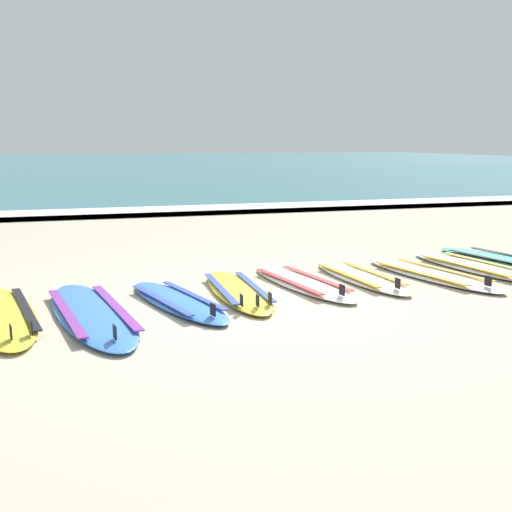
% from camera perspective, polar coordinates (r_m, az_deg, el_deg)
% --- Properties ---
extents(ground_plane, '(80.00, 80.00, 0.00)m').
position_cam_1_polar(ground_plane, '(6.07, 0.24, -4.64)').
color(ground_plane, '#B7AD93').
extents(sea, '(80.00, 60.00, 0.10)m').
position_cam_1_polar(sea, '(43.16, -14.55, 8.15)').
color(sea, teal).
rests_on(sea, ground).
extents(wave_foam_strip, '(80.00, 1.15, 0.11)m').
position_cam_1_polar(wave_foam_strip, '(13.86, -9.53, 4.03)').
color(wave_foam_strip, white).
rests_on(wave_foam_strip, ground).
extents(surfboard_1, '(0.97, 2.38, 0.18)m').
position_cam_1_polar(surfboard_1, '(6.12, -22.28, -4.98)').
color(surfboard_1, yellow).
rests_on(surfboard_1, ground).
extents(surfboard_2, '(0.99, 2.54, 0.18)m').
position_cam_1_polar(surfboard_2, '(5.92, -14.84, -5.03)').
color(surfboard_2, '#3875CC').
rests_on(surfboard_2, ground).
extents(surfboard_3, '(0.97, 1.98, 0.18)m').
position_cam_1_polar(surfboard_3, '(6.18, -7.21, -4.11)').
color(surfboard_3, '#3875CC').
rests_on(surfboard_3, ground).
extents(surfboard_4, '(0.55, 2.03, 0.18)m').
position_cam_1_polar(surfboard_4, '(6.55, -1.71, -3.18)').
color(surfboard_4, yellow).
rests_on(surfboard_4, ground).
extents(surfboard_5, '(0.83, 2.07, 0.18)m').
position_cam_1_polar(surfboard_5, '(6.93, 4.22, -2.45)').
color(surfboard_5, white).
rests_on(surfboard_5, ground).
extents(surfboard_6, '(0.63, 1.95, 0.18)m').
position_cam_1_polar(surfboard_6, '(7.29, 9.54, -1.92)').
color(surfboard_6, silver).
rests_on(surfboard_6, ground).
extents(surfboard_7, '(0.96, 2.20, 0.18)m').
position_cam_1_polar(surfboard_7, '(7.62, 15.75, -1.63)').
color(surfboard_7, silver).
rests_on(surfboard_7, ground).
extents(surfboard_8, '(0.87, 2.24, 0.18)m').
position_cam_1_polar(surfboard_8, '(8.24, 19.46, -0.95)').
color(surfboard_8, white).
rests_on(surfboard_8, ground).
extents(surfboard_9, '(1.03, 2.43, 0.18)m').
position_cam_1_polar(surfboard_9, '(8.78, 22.15, -0.45)').
color(surfboard_9, '#2DB793').
rests_on(surfboard_9, ground).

